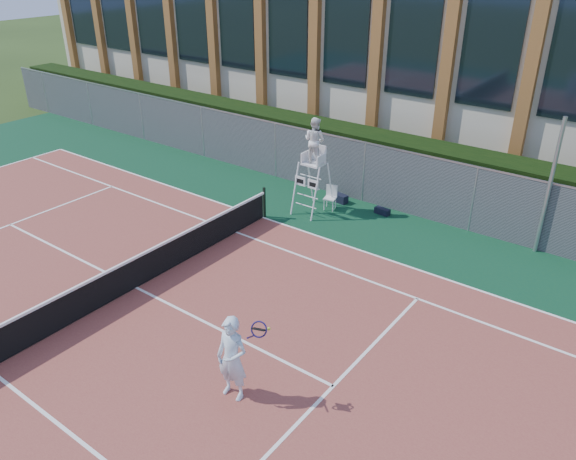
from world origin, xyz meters
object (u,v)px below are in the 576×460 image
Objects in this scene: steel_pole at (549,188)px; umpire_chair at (314,143)px; plastic_chair at (331,195)px; tennis_player at (232,358)px.

umpire_chair is (-7.11, -1.65, 0.37)m from steel_pole.
umpire_chair is at bearing -128.06° from plastic_chair.
tennis_player is at bearing -65.57° from umpire_chair.
plastic_chair is (-6.72, -1.14, -1.59)m from steel_pole.
umpire_chair reaches higher than tennis_player.
steel_pole is 10.71m from tennis_player.
steel_pole is at bearing 72.18° from tennis_player.
steel_pole is 7.00m from plastic_chair.
umpire_chair is 2.07m from plastic_chair.
steel_pole is 7.31m from umpire_chair.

